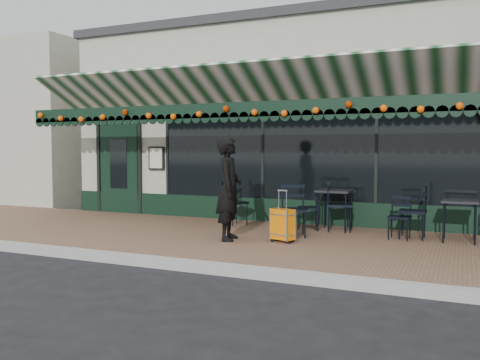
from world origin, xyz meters
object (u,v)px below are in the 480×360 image
at_px(cafe_table_b, 335,194).
at_px(chair_b_front, 293,210).
at_px(cafe_table_a, 460,204).
at_px(suitcase, 282,225).
at_px(chair_solo, 234,203).
at_px(chair_a_left, 413,212).
at_px(chair_b_right, 339,205).
at_px(woman, 229,188).
at_px(chair_b_left, 307,208).
at_px(chair_a_front, 400,218).

relative_size(cafe_table_b, chair_b_front, 0.83).
bearing_deg(cafe_table_a, suitcase, -155.67).
height_order(cafe_table_a, chair_solo, chair_solo).
xyz_separation_m(chair_a_left, chair_b_right, (-1.35, 0.28, 0.03)).
xyz_separation_m(cafe_table_b, chair_a_left, (1.46, -0.36, -0.24)).
relative_size(suitcase, chair_a_left, 0.94).
bearing_deg(cafe_table_b, chair_a_left, -13.71).
relative_size(cafe_table_a, chair_a_left, 0.76).
xyz_separation_m(woman, chair_b_right, (1.53, 1.72, -0.40)).
bearing_deg(cafe_table_b, chair_b_right, -33.93).
distance_m(woman, cafe_table_b, 2.29).
distance_m(suitcase, chair_b_left, 1.58).
height_order(chair_b_left, chair_b_front, chair_b_front).
bearing_deg(chair_b_front, cafe_table_b, 41.44).
bearing_deg(woman, chair_b_right, -56.09).
bearing_deg(chair_a_left, cafe_table_a, 88.39).
relative_size(cafe_table_b, chair_b_right, 0.80).
relative_size(woman, chair_solo, 1.99).
relative_size(suitcase, cafe_table_a, 1.23).
relative_size(cafe_table_a, chair_b_right, 0.72).
relative_size(chair_a_left, chair_b_right, 0.95).
bearing_deg(chair_solo, suitcase, -105.14).
relative_size(chair_b_front, chair_solo, 1.05).
xyz_separation_m(chair_a_front, chair_b_left, (-1.80, 0.50, 0.02)).
bearing_deg(suitcase, cafe_table_b, 95.30).
bearing_deg(suitcase, chair_a_left, 55.32).
xyz_separation_m(chair_a_left, chair_a_front, (-0.20, -0.18, -0.09)).
height_order(suitcase, cafe_table_b, suitcase).
relative_size(cafe_table_a, chair_b_front, 0.75).
distance_m(chair_b_right, chair_solo, 2.19).
relative_size(chair_b_left, chair_solo, 0.90).
bearing_deg(chair_a_front, woman, -152.48).
bearing_deg(chair_b_left, woman, -38.01).
distance_m(woman, cafe_table_a, 3.91).
relative_size(woman, chair_a_front, 2.35).
height_order(cafe_table_b, chair_b_left, chair_b_left).
bearing_deg(chair_b_left, chair_solo, -98.32).
distance_m(cafe_table_b, chair_b_front, 1.15).
relative_size(cafe_table_a, cafe_table_b, 0.91).
bearing_deg(chair_b_front, chair_b_left, 69.68).
xyz_separation_m(chair_a_front, chair_solo, (-3.34, 0.42, 0.07)).
distance_m(cafe_table_a, chair_a_left, 0.78).
xyz_separation_m(suitcase, chair_a_front, (1.77, 1.08, 0.09)).
bearing_deg(cafe_table_b, chair_solo, -176.80).
xyz_separation_m(woman, suitcase, (0.91, 0.17, -0.60)).
xyz_separation_m(woman, cafe_table_a, (3.64, 1.40, -0.25)).
bearing_deg(suitcase, chair_b_front, 113.40).
bearing_deg(chair_solo, chair_b_front, -90.90).
bearing_deg(chair_solo, cafe_table_a, -65.03).
height_order(woman, chair_b_right, woman).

